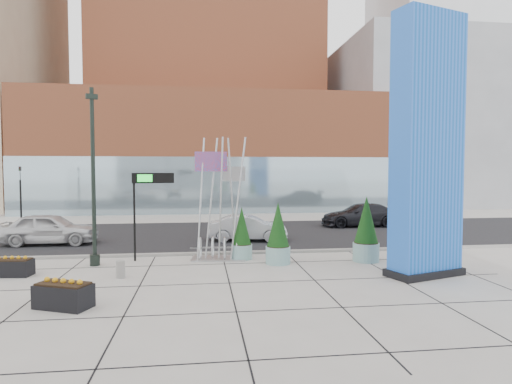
{
  "coord_description": "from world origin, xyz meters",
  "views": [
    {
      "loc": [
        0.07,
        -15.46,
        3.89
      ],
      "look_at": [
        2.31,
        2.0,
        2.97
      ],
      "focal_mm": 30.0,
      "sensor_mm": 36.0,
      "label": 1
    }
  ],
  "objects": [
    {
      "name": "round_planter_east",
      "position": [
        7.0,
        1.8,
        1.32
      ],
      "size": [
        1.11,
        1.11,
        2.78
      ],
      "color": "#82AFAE",
      "rests_on": "ground"
    },
    {
      "name": "overhead_street_sign",
      "position": [
        -2.12,
        3.08,
        3.22
      ],
      "size": [
        1.76,
        0.54,
        3.75
      ],
      "rotation": [
        0.0,
        0.0,
        0.22
      ],
      "color": "black",
      "rests_on": "ground"
    },
    {
      "name": "concrete_bollard",
      "position": [
        -2.83,
        0.21,
        0.32
      ],
      "size": [
        0.32,
        0.32,
        0.63
      ],
      "primitive_type": "cylinder",
      "color": "gray",
      "rests_on": "ground"
    },
    {
      "name": "car_white_west",
      "position": [
        -7.76,
        7.72,
        0.82
      ],
      "size": [
        4.81,
        1.98,
        1.63
      ],
      "primitive_type": "imported",
      "rotation": [
        0.0,
        0.0,
        1.56
      ],
      "color": "silver",
      "rests_on": "ground"
    },
    {
      "name": "car_silver_mid",
      "position": [
        2.57,
        7.53,
        0.7
      ],
      "size": [
        4.42,
        2.08,
        1.4
      ],
      "primitive_type": "imported",
      "rotation": [
        0.0,
        0.0,
        1.43
      ],
      "color": "#B5B7BE",
      "rests_on": "ground"
    },
    {
      "name": "traffic_signal",
      "position": [
        -12.0,
        15.0,
        2.3
      ],
      "size": [
        0.15,
        0.18,
        4.1
      ],
      "color": "black",
      "rests_on": "ground"
    },
    {
      "name": "building_pale_office",
      "position": [
        36.0,
        48.0,
        27.5
      ],
      "size": [
        16.0,
        16.0,
        55.0
      ],
      "primitive_type": "cube",
      "color": "#B2B7BC",
      "rests_on": "ground"
    },
    {
      "name": "public_art_sculpture",
      "position": [
        0.82,
        3.0,
        1.39
      ],
      "size": [
        2.43,
        1.38,
        5.29
      ],
      "rotation": [
        0.0,
        0.0,
        -0.09
      ],
      "color": "silver",
      "rests_on": "ground"
    },
    {
      "name": "lamp_post",
      "position": [
        -4.24,
        2.39,
        2.93
      ],
      "size": [
        0.49,
        0.39,
        7.15
      ],
      "rotation": [
        0.0,
        0.0,
        0.43
      ],
      "color": "black",
      "rests_on": "ground"
    },
    {
      "name": "ground",
      "position": [
        0.0,
        0.0,
        0.0
      ],
      "size": [
        160.0,
        160.0,
        0.0
      ],
      "primitive_type": "plane",
      "color": "#9E9991",
      "rests_on": "ground"
    },
    {
      "name": "box_planter_south",
      "position": [
        -3.8,
        -3.02,
        0.39
      ],
      "size": [
        1.72,
        1.32,
        0.85
      ],
      "rotation": [
        0.0,
        0.0,
        -0.41
      ],
      "color": "black",
      "rests_on": "ground"
    },
    {
      "name": "street_asphalt",
      "position": [
        0.0,
        10.0,
        0.01
      ],
      "size": [
        80.0,
        12.0,
        0.02
      ],
      "primitive_type": "cube",
      "color": "black",
      "rests_on": "ground"
    },
    {
      "name": "blue_pylon",
      "position": [
        8.18,
        -0.85,
        4.58
      ],
      "size": [
        3.1,
        2.09,
        9.49
      ],
      "rotation": [
        0.0,
        0.0,
        0.32
      ],
      "color": "blue",
      "rests_on": "ground"
    },
    {
      "name": "tower_podium",
      "position": [
        1.0,
        27.0,
        5.5
      ],
      "size": [
        34.0,
        10.0,
        11.0
      ],
      "primitive_type": "cube",
      "color": "#A95331",
      "rests_on": "ground"
    },
    {
      "name": "tower_glass_front",
      "position": [
        1.0,
        22.2,
        2.5
      ],
      "size": [
        34.0,
        0.6,
        5.0
      ],
      "primitive_type": "cube",
      "color": "#8CA5B2",
      "rests_on": "ground"
    },
    {
      "name": "round_planter_mid",
      "position": [
        3.2,
        1.8,
        1.21
      ],
      "size": [
        1.02,
        1.02,
        2.56
      ],
      "color": "#82AFAE",
      "rests_on": "ground"
    },
    {
      "name": "round_planter_west",
      "position": [
        1.8,
        2.91,
        1.07
      ],
      "size": [
        0.91,
        0.91,
        2.27
      ],
      "color": "#82AFAE",
      "rests_on": "ground"
    },
    {
      "name": "building_grey_parking",
      "position": [
        26.0,
        32.0,
        9.0
      ],
      "size": [
        20.0,
        18.0,
        18.0
      ],
      "primitive_type": "cube",
      "color": "slate",
      "rests_on": "ground"
    },
    {
      "name": "box_planter_north",
      "position": [
        -6.82,
        1.0,
        0.34
      ],
      "size": [
        1.43,
        0.83,
        0.75
      ],
      "rotation": [
        0.0,
        0.0,
        -0.11
      ],
      "color": "black",
      "rests_on": "ground"
    },
    {
      "name": "curb_edge",
      "position": [
        0.0,
        4.0,
        0.06
      ],
      "size": [
        80.0,
        0.3,
        0.12
      ],
      "primitive_type": "cube",
      "color": "gray",
      "rests_on": "ground"
    },
    {
      "name": "car_dark_east",
      "position": [
        10.87,
        12.51,
        0.77
      ],
      "size": [
        5.37,
        2.26,
        1.55
      ],
      "primitive_type": "imported",
      "rotation": [
        0.0,
        0.0,
        -1.59
      ],
      "color": "black",
      "rests_on": "ground"
    }
  ]
}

